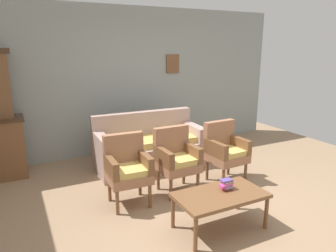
{
  "coord_description": "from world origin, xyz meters",
  "views": [
    {
      "loc": [
        -2.01,
        -2.98,
        1.98
      ],
      "look_at": [
        -0.01,
        0.98,
        0.85
      ],
      "focal_mm": 33.41,
      "sensor_mm": 36.0,
      "label": 1
    }
  ],
  "objects_px": {
    "armchair_near_couch_end": "(127,167)",
    "armchair_by_doorway": "(176,157)",
    "coffee_table": "(220,197)",
    "armchair_row_middle": "(225,149)",
    "book_stack_on_table": "(227,184)",
    "floral_couch": "(149,148)"
  },
  "relations": [
    {
      "from": "armchair_by_doorway",
      "to": "coffee_table",
      "type": "distance_m",
      "value": 1.06
    },
    {
      "from": "armchair_near_couch_end",
      "to": "coffee_table",
      "type": "height_order",
      "value": "armchair_near_couch_end"
    },
    {
      "from": "armchair_row_middle",
      "to": "coffee_table",
      "type": "relative_size",
      "value": 0.9
    },
    {
      "from": "armchair_near_couch_end",
      "to": "armchair_by_doorway",
      "type": "distance_m",
      "value": 0.73
    },
    {
      "from": "floral_couch",
      "to": "coffee_table",
      "type": "bearing_deg",
      "value": -91.26
    },
    {
      "from": "armchair_by_doorway",
      "to": "armchair_row_middle",
      "type": "distance_m",
      "value": 0.81
    },
    {
      "from": "coffee_table",
      "to": "book_stack_on_table",
      "type": "bearing_deg",
      "value": 23.57
    },
    {
      "from": "armchair_by_doorway",
      "to": "book_stack_on_table",
      "type": "relative_size",
      "value": 5.67
    },
    {
      "from": "armchair_row_middle",
      "to": "floral_couch",
      "type": "bearing_deg",
      "value": 126.81
    },
    {
      "from": "book_stack_on_table",
      "to": "armchair_row_middle",
      "type": "bearing_deg",
      "value": 54.13
    },
    {
      "from": "armchair_row_middle",
      "to": "book_stack_on_table",
      "type": "xyz_separation_m",
      "value": [
        -0.7,
        -0.97,
        -0.02
      ]
    },
    {
      "from": "armchair_row_middle",
      "to": "book_stack_on_table",
      "type": "bearing_deg",
      "value": -125.87
    },
    {
      "from": "coffee_table",
      "to": "book_stack_on_table",
      "type": "xyz_separation_m",
      "value": [
        0.12,
        0.05,
        0.1
      ]
    },
    {
      "from": "floral_couch",
      "to": "armchair_by_doorway",
      "type": "height_order",
      "value": "same"
    },
    {
      "from": "coffee_table",
      "to": "book_stack_on_table",
      "type": "height_order",
      "value": "book_stack_on_table"
    },
    {
      "from": "armchair_near_couch_end",
      "to": "book_stack_on_table",
      "type": "xyz_separation_m",
      "value": [
        0.83,
        -0.96,
        -0.02
      ]
    },
    {
      "from": "floral_couch",
      "to": "armchair_near_couch_end",
      "type": "bearing_deg",
      "value": -125.55
    },
    {
      "from": "coffee_table",
      "to": "armchair_near_couch_end",
      "type": "bearing_deg",
      "value": 124.89
    },
    {
      "from": "armchair_near_couch_end",
      "to": "armchair_by_doorway",
      "type": "relative_size",
      "value": 1.0
    },
    {
      "from": "armchair_by_doorway",
      "to": "book_stack_on_table",
      "type": "bearing_deg",
      "value": -83.84
    },
    {
      "from": "floral_couch",
      "to": "armchair_near_couch_end",
      "type": "relative_size",
      "value": 1.99
    },
    {
      "from": "armchair_row_middle",
      "to": "coffee_table",
      "type": "bearing_deg",
      "value": -128.85
    }
  ]
}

